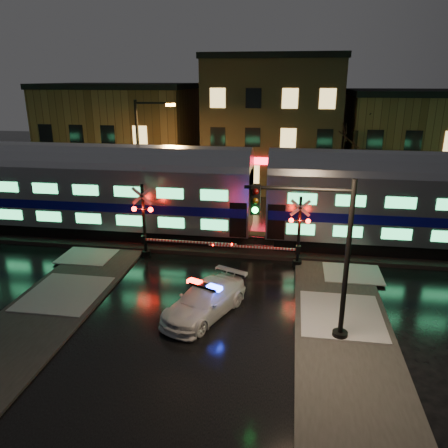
{
  "coord_description": "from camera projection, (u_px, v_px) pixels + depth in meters",
  "views": [
    {
      "loc": [
        4.05,
        -20.43,
        9.98
      ],
      "look_at": [
        0.43,
        2.5,
        2.2
      ],
      "focal_mm": 35.0,
      "sensor_mm": 36.0,
      "label": 1
    }
  ],
  "objects": [
    {
      "name": "sidewalk_left",
      "position": [
        29.0,
        328.0,
        18.23
      ],
      "size": [
        4.0,
        20.0,
        0.12
      ],
      "primitive_type": "cube",
      "color": "#2D2D2D",
      "rests_on": "ground"
    },
    {
      "name": "building_mid",
      "position": [
        273.0,
        124.0,
        41.86
      ],
      "size": [
        12.0,
        11.0,
        11.5
      ],
      "primitive_type": "cube",
      "color": "brown",
      "rests_on": "ground"
    },
    {
      "name": "crossing_signal_right",
      "position": [
        292.0,
        238.0,
        23.91
      ],
      "size": [
        5.64,
        0.65,
        3.99
      ],
      "color": "black",
      "rests_on": "ground"
    },
    {
      "name": "building_left",
      "position": [
        123.0,
        135.0,
        44.01
      ],
      "size": [
        14.0,
        10.0,
        9.0
      ],
      "primitive_type": "cube",
      "color": "brown",
      "rests_on": "ground"
    },
    {
      "name": "sidewalk_right",
      "position": [
        349.0,
        358.0,
        16.3
      ],
      "size": [
        4.0,
        20.0,
        0.12
      ],
      "primitive_type": "cube",
      "color": "#2D2D2D",
      "rests_on": "ground"
    },
    {
      "name": "ballast",
      "position": [
        224.0,
        242.0,
        27.55
      ],
      "size": [
        90.0,
        4.2,
        0.24
      ],
      "primitive_type": "cube",
      "color": "black",
      "rests_on": "ground"
    },
    {
      "name": "streetlight",
      "position": [
        142.0,
        153.0,
        30.71
      ],
      "size": [
        2.87,
        0.3,
        8.59
      ],
      "color": "black",
      "rests_on": "ground"
    },
    {
      "name": "police_car",
      "position": [
        205.0,
        301.0,
        19.15
      ],
      "size": [
        3.7,
        5.18,
        1.55
      ],
      "rotation": [
        0.0,
        0.0,
        -0.41
      ],
      "color": "white",
      "rests_on": "ground"
    },
    {
      "name": "train",
      "position": [
        260.0,
        194.0,
        26.18
      ],
      "size": [
        51.0,
        3.12,
        5.92
      ],
      "color": "black",
      "rests_on": "ballast"
    },
    {
      "name": "traffic_light",
      "position": [
        319.0,
        258.0,
        16.59
      ],
      "size": [
        4.25,
        0.74,
        6.57
      ],
      "rotation": [
        0.0,
        0.0,
        -0.07
      ],
      "color": "black",
      "rests_on": "ground"
    },
    {
      "name": "building_right",
      "position": [
        414.0,
        144.0,
        39.94
      ],
      "size": [
        12.0,
        10.0,
        8.5
      ],
      "primitive_type": "cube",
      "color": "brown",
      "rests_on": "ground"
    },
    {
      "name": "ground",
      "position": [
        209.0,
        278.0,
        22.91
      ],
      "size": [
        120.0,
        120.0,
        0.0
      ],
      "primitive_type": "plane",
      "color": "black",
      "rests_on": "ground"
    },
    {
      "name": "crossing_signal_left",
      "position": [
        150.0,
        228.0,
        25.07
      ],
      "size": [
        6.13,
        0.67,
        4.34
      ],
      "color": "black",
      "rests_on": "ground"
    }
  ]
}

